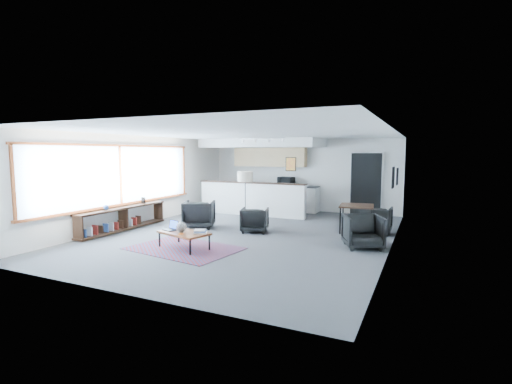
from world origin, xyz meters
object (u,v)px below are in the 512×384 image
at_px(ceramic_pot, 181,227).
at_px(dining_chair_far, 376,221).
at_px(floor_lamp, 245,179).
at_px(dining_table, 357,207).
at_px(book_stack, 200,231).
at_px(armchair_right, 255,219).
at_px(laptop, 172,227).
at_px(dining_chair_near, 363,233).
at_px(coffee_table, 184,233).
at_px(armchair_left, 199,213).
at_px(microwave, 286,180).

relative_size(ceramic_pot, dining_chair_far, 0.35).
bearing_deg(floor_lamp, dining_table, 5.21).
bearing_deg(book_stack, dining_table, 50.47).
bearing_deg(floor_lamp, armchair_right, -49.97).
height_order(laptop, floor_lamp, floor_lamp).
bearing_deg(dining_chair_far, floor_lamp, 7.04).
xyz_separation_m(book_stack, dining_chair_far, (3.23, 3.40, -0.08)).
bearing_deg(dining_table, dining_chair_far, 9.12).
height_order(ceramic_pot, dining_chair_near, dining_chair_near).
bearing_deg(book_stack, ceramic_pot, -167.42).
bearing_deg(coffee_table, dining_chair_far, 59.13).
relative_size(book_stack, dining_chair_far, 0.51).
bearing_deg(ceramic_pot, floor_lamp, 89.85).
distance_m(coffee_table, armchair_left, 2.33).
xyz_separation_m(laptop, dining_chair_far, (4.01, 3.37, -0.11)).
bearing_deg(microwave, dining_chair_far, -29.53).
bearing_deg(ceramic_pot, book_stack, 12.58).
bearing_deg(armchair_right, laptop, 47.62).
distance_m(laptop, floor_lamp, 3.16).
height_order(coffee_table, book_stack, book_stack).
height_order(dining_table, dining_chair_near, dining_table).
height_order(coffee_table, floor_lamp, floor_lamp).
height_order(coffee_table, dining_chair_far, dining_chair_far).
relative_size(coffee_table, laptop, 3.63).
bearing_deg(dining_chair_far, microwave, -35.90).
xyz_separation_m(dining_table, dining_chair_near, (0.42, -1.63, -0.32)).
xyz_separation_m(book_stack, armchair_right, (0.27, 2.22, -0.06)).
relative_size(book_stack, microwave, 0.61).
relative_size(dining_chair_near, dining_chair_far, 1.04).
bearing_deg(coffee_table, microwave, 104.34).
xyz_separation_m(floor_lamp, microwave, (0.16, 3.01, -0.24)).
xyz_separation_m(laptop, dining_table, (3.52, 3.29, 0.23)).
distance_m(floor_lamp, dining_chair_near, 3.96).
bearing_deg(dining_chair_far, book_stack, 47.75).
distance_m(armchair_right, dining_table, 2.73).
height_order(coffee_table, dining_table, dining_table).
bearing_deg(dining_chair_near, ceramic_pot, -177.77).
bearing_deg(book_stack, armchair_left, 124.05).
relative_size(ceramic_pot, dining_table, 0.24).
relative_size(dining_chair_far, microwave, 1.19).
height_order(armchair_right, dining_table, dining_table).
relative_size(armchair_left, floor_lamp, 0.54).
bearing_deg(armchair_right, dining_table, -172.75).
distance_m(book_stack, dining_chair_far, 4.69).
bearing_deg(dining_chair_far, dining_chair_near, 88.95).
bearing_deg(laptop, book_stack, 14.98).
bearing_deg(microwave, dining_chair_near, -44.24).
relative_size(laptop, microwave, 0.63).
height_order(laptop, armchair_left, armchair_left).
bearing_deg(coffee_table, dining_chair_near, 41.57).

